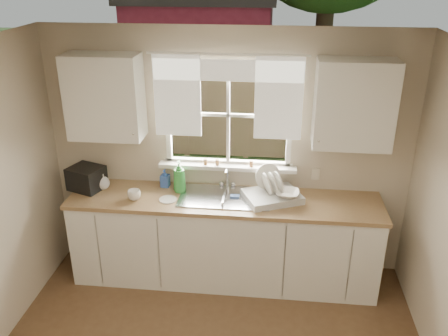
# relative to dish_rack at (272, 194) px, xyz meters

# --- Properties ---
(room_walls) EXTENTS (3.62, 4.02, 2.50)m
(room_walls) POSITION_rel_dish_rack_xyz_m (-0.46, -1.78, 0.27)
(room_walls) COLOR beige
(room_walls) RESTS_ON ground
(ceiling) EXTENTS (3.60, 4.00, 0.02)m
(ceiling) POSITION_rel_dish_rack_xyz_m (-0.46, -1.72, 1.53)
(ceiling) COLOR silver
(ceiling) RESTS_ON room_walls
(window) EXTENTS (1.38, 0.16, 1.06)m
(window) POSITION_rel_dish_rack_xyz_m (-0.46, 0.28, 0.52)
(window) COLOR white
(window) RESTS_ON room_walls
(curtains) EXTENTS (1.50, 0.03, 0.81)m
(curtains) POSITION_rel_dish_rack_xyz_m (-0.46, 0.23, 0.96)
(curtains) COLOR white
(curtains) RESTS_ON room_walls
(base_cabinets) EXTENTS (3.00, 0.62, 0.87)m
(base_cabinets) POSITION_rel_dish_rack_xyz_m (-0.46, -0.04, -0.54)
(base_cabinets) COLOR white
(base_cabinets) RESTS_ON ground
(countertop) EXTENTS (3.04, 0.65, 0.04)m
(countertop) POSITION_rel_dish_rack_xyz_m (-0.46, -0.04, -0.08)
(countertop) COLOR #96744B
(countertop) RESTS_ON base_cabinets
(upper_cabinet_left) EXTENTS (0.70, 0.33, 0.80)m
(upper_cabinet_left) POSITION_rel_dish_rack_xyz_m (-1.61, 0.11, 0.88)
(upper_cabinet_left) COLOR white
(upper_cabinet_left) RESTS_ON room_walls
(upper_cabinet_right) EXTENTS (0.70, 0.33, 0.80)m
(upper_cabinet_right) POSITION_rel_dish_rack_xyz_m (0.69, 0.11, 0.88)
(upper_cabinet_right) COLOR white
(upper_cabinet_right) RESTS_ON room_walls
(wall_outlet) EXTENTS (0.08, 0.01, 0.12)m
(wall_outlet) POSITION_rel_dish_rack_xyz_m (0.42, 0.27, 0.11)
(wall_outlet) COLOR beige
(wall_outlet) RESTS_ON room_walls
(sill_jars) EXTENTS (0.50, 0.04, 0.06)m
(sill_jars) POSITION_rel_dish_rack_xyz_m (-0.48, 0.22, 0.21)
(sill_jars) COLOR brown
(sill_jars) RESTS_ON window
(sink) EXTENTS (0.88, 0.52, 0.40)m
(sink) POSITION_rel_dish_rack_xyz_m (-0.46, -0.01, -0.13)
(sink) COLOR #B7B7BC
(sink) RESTS_ON countertop
(dish_rack) EXTENTS (0.63, 0.56, 0.32)m
(dish_rack) POSITION_rel_dish_rack_xyz_m (0.00, 0.00, 0.00)
(dish_rack) COLOR silver
(dish_rack) RESTS_ON countertop
(bowl) EXTENTS (0.24, 0.24, 0.06)m
(bowl) POSITION_rel_dish_rack_xyz_m (0.14, -0.05, 0.04)
(bowl) COLOR silver
(bowl) RESTS_ON dish_rack
(soap_bottle_a) EXTENTS (0.14, 0.14, 0.33)m
(soap_bottle_a) POSITION_rel_dish_rack_xyz_m (-0.92, 0.07, 0.10)
(soap_bottle_a) COLOR #2E8D36
(soap_bottle_a) RESTS_ON countertop
(soap_bottle_b) EXTENTS (0.09, 0.09, 0.19)m
(soap_bottle_b) POSITION_rel_dish_rack_xyz_m (-1.09, 0.17, 0.03)
(soap_bottle_b) COLOR #2F54B0
(soap_bottle_b) RESTS_ON countertop
(soap_bottle_c) EXTENTS (0.15, 0.15, 0.18)m
(soap_bottle_c) POSITION_rel_dish_rack_xyz_m (-1.70, 0.05, 0.03)
(soap_bottle_c) COLOR #F1EFC6
(soap_bottle_c) RESTS_ON countertop
(saucer) EXTENTS (0.17, 0.17, 0.01)m
(saucer) POSITION_rel_dish_rack_xyz_m (-0.99, -0.13, -0.05)
(saucer) COLOR silver
(saucer) RESTS_ON countertop
(cup) EXTENTS (0.15, 0.15, 0.10)m
(cup) POSITION_rel_dish_rack_xyz_m (-1.32, -0.15, -0.01)
(cup) COLOR white
(cup) RESTS_ON countertop
(black_appliance) EXTENTS (0.39, 0.37, 0.23)m
(black_appliance) POSITION_rel_dish_rack_xyz_m (-1.86, 0.04, 0.06)
(black_appliance) COLOR black
(black_appliance) RESTS_ON countertop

